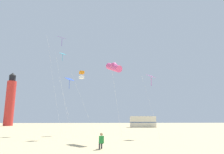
{
  "coord_description": "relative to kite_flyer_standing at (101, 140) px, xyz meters",
  "views": [
    {
      "loc": [
        -0.82,
        -7.79,
        2.17
      ],
      "look_at": [
        0.51,
        9.79,
        5.77
      ],
      "focal_mm": 32.83,
      "sensor_mm": 36.0,
      "label": 1
    }
  ],
  "objects": [
    {
      "name": "kite_diamond_magenta",
      "position": [
        6.25,
        8.66,
        6.43
      ],
      "size": [
        1.89,
        1.89,
        7.51
      ],
      "color": "silver",
      "rests_on": "ground"
    },
    {
      "name": "kite_diamond_cyan",
      "position": [
        -5.6,
        14.71,
        10.69
      ],
      "size": [
        2.62,
        2.39,
        12.09
      ],
      "color": "silver",
      "rests_on": "ground"
    },
    {
      "name": "rv_van_cream",
      "position": [
        11.57,
        37.44,
        0.78
      ],
      "size": [
        6.5,
        2.5,
        2.8
      ],
      "rotation": [
        0.0,
        0.0,
        -0.03
      ],
      "color": "beige",
      "rests_on": "ground"
    },
    {
      "name": "lighthouse_distant",
      "position": [
        -27.6,
        51.5,
        7.22
      ],
      "size": [
        2.8,
        2.8,
        16.8
      ],
      "color": "red",
      "rests_on": "ground"
    },
    {
      "name": "kite_box_orange",
      "position": [
        -2.63,
        14.41,
        7.93
      ],
      "size": [
        3.48,
        2.58,
        9.13
      ],
      "color": "silver",
      "rests_on": "ground"
    },
    {
      "name": "kite_diamond_blue",
      "position": [
        -3.61,
        8.44,
        5.9
      ],
      "size": [
        1.98,
        1.67,
        6.95
      ],
      "color": "silver",
      "rests_on": "ground"
    },
    {
      "name": "kite_flyer_standing",
      "position": [
        0.0,
        0.0,
        0.0
      ],
      "size": [
        0.38,
        0.54,
        1.16
      ],
      "rotation": [
        0.0,
        0.0,
        3.29
      ],
      "color": "#238438",
      "rests_on": "ground"
    },
    {
      "name": "kite_diamond_violet",
      "position": [
        -5.2,
        10.77,
        11.61
      ],
      "size": [
        2.7,
        2.46,
        13.1
      ],
      "color": "silver",
      "rests_on": "ground"
    },
    {
      "name": "kite_tube_rainbow",
      "position": [
        1.35,
        4.96,
        6.8
      ],
      "size": [
        1.64,
        2.57,
        8.12
      ],
      "color": "silver",
      "rests_on": "ground"
    }
  ]
}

